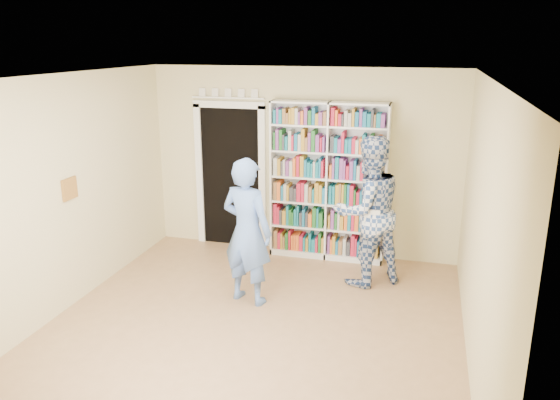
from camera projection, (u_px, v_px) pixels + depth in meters
The scene contains 11 objects.
floor at pixel (250, 331), 5.93m from camera, with size 5.00×5.00×0.00m, color #99704A.
ceiling at pixel (245, 78), 5.17m from camera, with size 5.00×5.00×0.00m, color white.
wall_back at pixel (303, 162), 7.87m from camera, with size 4.50×4.50×0.00m, color beige.
wall_left at pixel (57, 197), 6.12m from camera, with size 5.00×5.00×0.00m, color beige.
wall_right at pixel (481, 233), 4.99m from camera, with size 5.00×5.00×0.00m, color beige.
bookshelf at pixel (328, 181), 7.68m from camera, with size 1.64×0.31×2.25m.
doorway at pixel (231, 170), 8.17m from camera, with size 1.10×0.08×2.43m.
wall_art at pixel (70, 189), 6.28m from camera, with size 0.03×0.25×0.25m, color brown.
man_blue at pixel (247, 232), 6.40m from camera, with size 0.65×0.42×1.77m, color #587DC5.
man_plaid at pixel (368, 211), 6.88m from camera, with size 0.94×0.73×1.93m, color navy.
paper_sheet at pixel (372, 221), 6.65m from camera, with size 0.19×0.01×0.27m, color white.
Camera 1 is at (1.70, -5.02, 3.04)m, focal length 35.00 mm.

